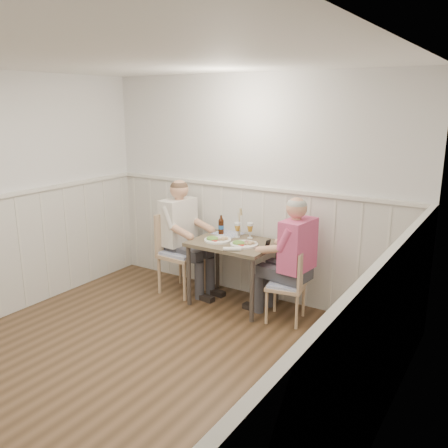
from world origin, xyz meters
name	(u,v)px	position (x,y,z in m)	size (l,w,h in m)	color
ground_plane	(124,379)	(0.00, 0.00, 0.00)	(4.50, 4.50, 0.00)	#44301D
room_shell	(113,204)	(0.00, 0.00, 1.52)	(4.04, 4.54, 2.60)	silver
wainscot	(172,278)	(0.00, 0.69, 0.69)	(4.00, 4.49, 1.34)	silver
dining_table	(233,250)	(-0.03, 1.84, 0.65)	(0.92, 0.70, 0.75)	#4B3D2D
chair_right	(291,283)	(0.72, 1.78, 0.43)	(0.44, 0.44, 0.80)	tan
chair_left	(178,249)	(-0.80, 1.82, 0.53)	(0.49, 0.49, 0.98)	tan
man_in_pink	(293,268)	(0.71, 1.85, 0.57)	(0.66, 0.46, 1.36)	#3F3F47
diner_cream	(181,244)	(-0.80, 1.88, 0.59)	(0.68, 0.47, 1.41)	#3F3F47
plate_man	(243,243)	(0.13, 1.78, 0.77)	(0.31, 0.31, 0.08)	white
plate_diner	(216,239)	(-0.21, 1.76, 0.77)	(0.31, 0.31, 0.08)	white
beer_glass_a	(250,228)	(0.06, 2.06, 0.87)	(0.07, 0.07, 0.18)	silver
beer_glass_b	(237,228)	(-0.08, 2.02, 0.87)	(0.07, 0.07, 0.18)	silver
beer_bottle	(221,226)	(-0.31, 2.03, 0.85)	(0.07, 0.07, 0.23)	black
rolled_napkin	(232,249)	(0.14, 1.54, 0.77)	(0.19, 0.13, 0.04)	white
grass_vase	(239,223)	(-0.10, 2.08, 0.91)	(0.04, 0.04, 0.36)	silver
gingham_mat	(228,234)	(-0.25, 2.09, 0.75)	(0.35, 0.29, 0.01)	#495A9E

